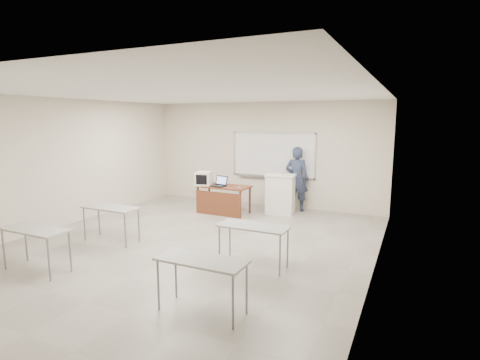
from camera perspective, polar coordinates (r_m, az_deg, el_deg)
The scene contains 10 objects.
floor at distance 7.75m, azimuth -7.57°, elevation -9.77°, with size 7.00×8.00×0.01m, color gray.
whiteboard at distance 10.82m, azimuth 5.08°, elevation 3.74°, with size 2.48×0.10×1.31m.
student_desks at distance 6.51m, azimuth -14.18°, elevation -7.46°, with size 4.40×2.20×0.73m.
instructor_desk at distance 9.98m, azimuth -2.77°, elevation -2.17°, with size 1.40×0.70×0.75m.
podium at distance 10.07m, azimuth 6.16°, elevation -2.13°, with size 0.75×0.55×1.06m.
crt_monitor at distance 10.16m, azimuth -5.57°, elevation 0.25°, with size 0.40×0.45×0.38m.
laptop at distance 9.95m, azimuth -3.21°, elevation -0.61°, with size 0.36×0.33×0.27m.
mouse at distance 9.61m, azimuth -0.14°, elevation -1.19°, with size 0.10×0.07×0.04m, color #94959B.
keyboard at distance 9.92m, azimuth 5.17°, elevation 0.88°, with size 0.42×0.14×0.02m, color beige.
presenter at distance 10.41m, azimuth 8.64°, elevation 0.18°, with size 0.65×0.43×1.78m, color black.
Camera 1 is at (4.01, -6.14, 2.51)m, focal length 28.00 mm.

